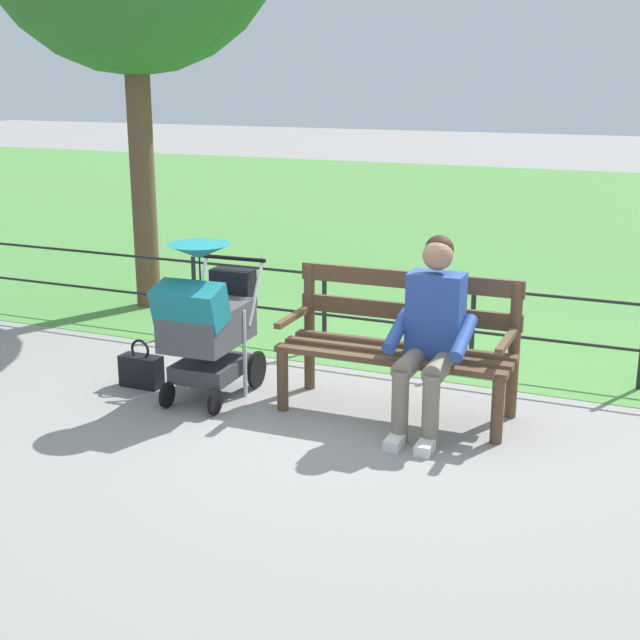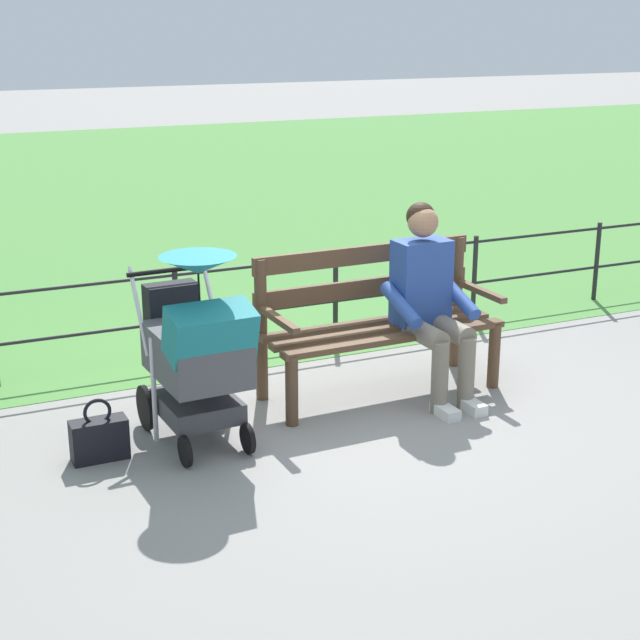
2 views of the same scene
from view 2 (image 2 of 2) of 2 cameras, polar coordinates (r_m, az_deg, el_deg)
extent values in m
plane|color=gray|center=(6.37, 0.46, -4.95)|extent=(60.00, 60.00, 0.00)
cube|color=#518E42|center=(14.55, -14.59, 7.27)|extent=(40.00, 16.00, 0.01)
cube|color=brown|center=(6.53, 2.96, -0.18)|extent=(1.60, 0.13, 0.04)
cube|color=brown|center=(6.38, 3.74, -0.62)|extent=(1.60, 0.13, 0.04)
cube|color=brown|center=(6.23, 4.54, -1.08)|extent=(1.60, 0.13, 0.04)
cube|color=brown|center=(6.55, 2.58, 1.89)|extent=(1.60, 0.06, 0.12)
cube|color=brown|center=(6.50, 2.60, 3.85)|extent=(1.60, 0.06, 0.12)
cylinder|color=brown|center=(6.68, 10.16, -2.06)|extent=(0.08, 0.08, 0.45)
cylinder|color=brown|center=(6.98, 7.99, 1.04)|extent=(0.08, 0.08, 0.95)
cube|color=brown|center=(6.72, 9.36, 1.70)|extent=(0.06, 0.56, 0.04)
cylinder|color=brown|center=(5.97, -1.67, -4.18)|extent=(0.08, 0.08, 0.45)
cylinder|color=brown|center=(6.30, -3.47, -0.61)|extent=(0.08, 0.08, 0.95)
cube|color=brown|center=(6.01, -2.48, 0.05)|extent=(0.06, 0.56, 0.04)
cylinder|color=slate|center=(6.38, 7.66, -0.56)|extent=(0.15, 0.40, 0.14)
cylinder|color=slate|center=(6.28, 6.13, -0.80)|extent=(0.15, 0.40, 0.14)
cylinder|color=slate|center=(6.30, 8.57, -3.09)|extent=(0.11, 0.11, 0.47)
cylinder|color=slate|center=(6.20, 7.03, -3.39)|extent=(0.11, 0.11, 0.47)
cube|color=silver|center=(6.31, 8.89, -5.02)|extent=(0.10, 0.22, 0.07)
cube|color=silver|center=(6.21, 7.36, -5.35)|extent=(0.10, 0.22, 0.07)
cube|color=#284793|center=(6.43, 5.95, 2.24)|extent=(0.36, 0.23, 0.56)
cylinder|color=#284793|center=(6.47, 8.13, 1.35)|extent=(0.10, 0.43, 0.23)
cylinder|color=#284793|center=(6.25, 4.77, 0.87)|extent=(0.10, 0.43, 0.23)
sphere|color=#A37556|center=(6.34, 6.06, 5.74)|extent=(0.20, 0.20, 0.20)
sphere|color=black|center=(6.35, 5.92, 6.05)|extent=(0.19, 0.19, 0.19)
cylinder|color=black|center=(6.17, -6.12, -4.39)|extent=(0.04, 0.28, 0.28)
cylinder|color=black|center=(6.04, -10.21, -5.08)|extent=(0.04, 0.28, 0.28)
cylinder|color=black|center=(5.66, -4.26, -6.94)|extent=(0.04, 0.18, 0.18)
cylinder|color=black|center=(5.54, -7.91, -7.64)|extent=(0.04, 0.18, 0.18)
cube|color=#38383D|center=(5.81, -7.19, -5.01)|extent=(0.44, 0.54, 0.12)
cylinder|color=silver|center=(5.93, -5.48, -3.37)|extent=(0.03, 0.03, 0.65)
cylinder|color=silver|center=(5.79, -9.71, -4.07)|extent=(0.03, 0.03, 0.65)
cube|color=#47474C|center=(5.67, -7.24, -1.99)|extent=(0.49, 0.70, 0.28)
cube|color=#19727A|center=(5.39, -6.44, -0.74)|extent=(0.49, 0.32, 0.33)
cylinder|color=black|center=(5.96, -8.86, 2.90)|extent=(0.52, 0.05, 0.03)
cylinder|color=silver|center=(5.99, -6.38, 1.10)|extent=(0.04, 0.30, 0.49)
cylinder|color=silver|center=(5.85, -10.58, 0.52)|extent=(0.04, 0.30, 0.49)
cone|color=#19727A|center=(5.44, -7.17, 3.23)|extent=(0.46, 0.46, 0.10)
cylinder|color=black|center=(5.49, -7.10, 1.41)|extent=(0.01, 0.01, 0.30)
cube|color=black|center=(6.00, -8.70, 0.82)|extent=(0.33, 0.17, 0.28)
cube|color=black|center=(5.70, -12.81, -6.86)|extent=(0.32, 0.14, 0.24)
torus|color=black|center=(5.63, -12.92, -5.28)|extent=(0.16, 0.02, 0.16)
cylinder|color=black|center=(8.93, 15.91, 3.31)|extent=(0.04, 0.04, 0.70)
cylinder|color=black|center=(8.17, 9.04, 2.50)|extent=(0.04, 0.04, 0.70)
cylinder|color=black|center=(7.55, 0.92, 1.49)|extent=(0.04, 0.04, 0.70)
cylinder|color=black|center=(7.12, -8.41, 0.29)|extent=(0.04, 0.04, 0.70)
cylinder|color=black|center=(7.23, -3.65, 3.19)|extent=(8.95, 0.02, 0.02)
cylinder|color=black|center=(7.32, -3.60, 0.53)|extent=(8.95, 0.02, 0.02)
camera|label=1|loc=(4.71, 66.88, 5.29)|focal=49.43mm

